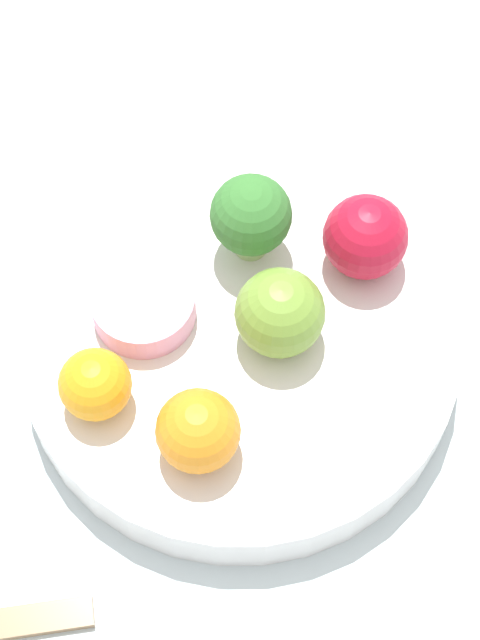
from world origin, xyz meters
TOP-DOWN VIEW (x-y plane):
  - ground_plane at (0.00, 0.00)m, footprint 6.00×6.00m
  - table_surface at (0.00, 0.00)m, footprint 1.20×1.20m
  - bowl at (0.00, 0.00)m, footprint 0.25×0.25m
  - broccoli at (-0.05, 0.02)m, footprint 0.05×0.05m
  - apple_red at (0.01, 0.02)m, footprint 0.05×0.05m
  - apple_green at (-0.02, 0.08)m, footprint 0.05×0.05m
  - orange_front at (0.02, -0.09)m, footprint 0.04×0.04m
  - orange_back at (0.06, -0.04)m, footprint 0.04×0.04m
  - small_cup at (-0.02, -0.05)m, footprint 0.06×0.06m
  - spoon at (0.12, -0.15)m, footprint 0.03×0.07m

SIDE VIEW (x-z plane):
  - ground_plane at x=0.00m, z-range 0.00..0.00m
  - table_surface at x=0.00m, z-range 0.00..0.02m
  - spoon at x=0.12m, z-range 0.02..0.03m
  - bowl at x=0.00m, z-range 0.02..0.06m
  - small_cup at x=-0.02m, z-range 0.06..0.08m
  - orange_front at x=0.02m, z-range 0.06..0.10m
  - orange_back at x=0.06m, z-range 0.06..0.10m
  - apple_green at x=-0.02m, z-range 0.06..0.11m
  - apple_red at x=0.01m, z-range 0.06..0.11m
  - broccoli at x=-0.05m, z-range 0.06..0.12m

